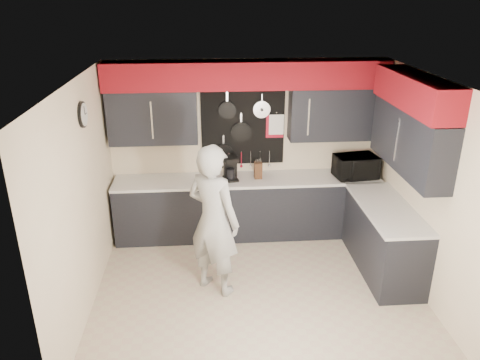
{
  "coord_description": "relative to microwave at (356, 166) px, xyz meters",
  "views": [
    {
      "loc": [
        -0.6,
        -4.88,
        3.5
      ],
      "look_at": [
        -0.19,
        0.5,
        1.28
      ],
      "focal_mm": 35.0,
      "sensor_mm": 36.0,
      "label": 1
    }
  ],
  "objects": [
    {
      "name": "microwave",
      "position": [
        0.0,
        0.0,
        0.0
      ],
      "size": [
        0.65,
        0.48,
        0.33
      ],
      "primitive_type": "imported",
      "rotation": [
        0.0,
        0.0,
        0.14
      ],
      "color": "black",
      "rests_on": "base_cabinets"
    },
    {
      "name": "back_wall_assembly",
      "position": [
        -1.57,
        0.22,
        0.92
      ],
      "size": [
        4.0,
        0.36,
        2.6
      ],
      "color": "#F7E2BF",
      "rests_on": "ground"
    },
    {
      "name": "ground",
      "position": [
        -1.58,
        -1.38,
        -1.09
      ],
      "size": [
        4.0,
        4.0,
        0.0
      ],
      "primitive_type": "plane",
      "color": "#BCB092",
      "rests_on": "ground"
    },
    {
      "name": "utensil_crock",
      "position": [
        -1.84,
        0.15,
        -0.08
      ],
      "size": [
        0.13,
        0.13,
        0.16
      ],
      "primitive_type": "cylinder",
      "color": "white",
      "rests_on": "base_cabinets"
    },
    {
      "name": "right_wall_assembly",
      "position": [
        0.27,
        -1.11,
        0.86
      ],
      "size": [
        0.36,
        3.5,
        2.6
      ],
      "color": "#F7E2BF",
      "rests_on": "ground"
    },
    {
      "name": "person",
      "position": [
        -2.11,
        -1.3,
        -0.14
      ],
      "size": [
        0.83,
        0.78,
        1.9
      ],
      "primitive_type": "imported",
      "rotation": [
        0.0,
        0.0,
        2.49
      ],
      "color": "#A1A19F",
      "rests_on": "ground"
    },
    {
      "name": "left_wall_assembly",
      "position": [
        -3.57,
        -1.36,
        0.25
      ],
      "size": [
        0.05,
        3.5,
        2.6
      ],
      "color": "#F7E2BF",
      "rests_on": "ground"
    },
    {
      "name": "knife_block",
      "position": [
        -1.43,
        0.06,
        -0.04
      ],
      "size": [
        0.11,
        0.11,
        0.24
      ],
      "primitive_type": "cube",
      "rotation": [
        0.0,
        0.0,
        0.03
      ],
      "color": "#3B1C12",
      "rests_on": "base_cabinets"
    },
    {
      "name": "base_cabinets",
      "position": [
        -1.09,
        -0.25,
        -0.63
      ],
      "size": [
        3.95,
        2.2,
        0.92
      ],
      "color": "black",
      "rests_on": "ground"
    },
    {
      "name": "coffee_maker",
      "position": [
        -1.83,
        0.05,
        0.02
      ],
      "size": [
        0.23,
        0.27,
        0.35
      ],
      "rotation": [
        0.0,
        0.0,
        0.18
      ],
      "color": "black",
      "rests_on": "base_cabinets"
    }
  ]
}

